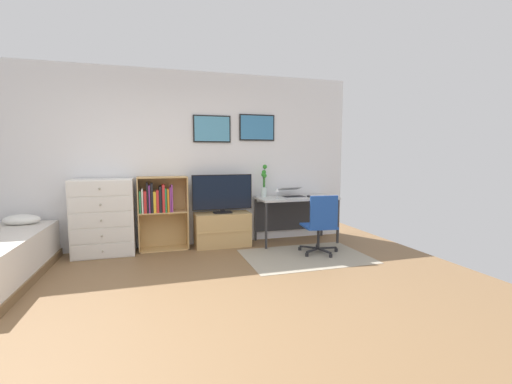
{
  "coord_description": "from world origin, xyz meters",
  "views": [
    {
      "loc": [
        -0.2,
        -3.12,
        1.42
      ],
      "look_at": [
        1.2,
        1.5,
        0.91
      ],
      "focal_mm": 24.5,
      "sensor_mm": 36.0,
      "label": 1
    }
  ],
  "objects": [
    {
      "name": "ground_plane",
      "position": [
        0.0,
        0.0,
        0.0
      ],
      "size": [
        7.2,
        7.2,
        0.0
      ],
      "primitive_type": "plane",
      "color": "brown"
    },
    {
      "name": "desk",
      "position": [
        2.06,
        2.14,
        0.61
      ],
      "size": [
        1.28,
        0.61,
        0.74
      ],
      "color": "silver",
      "rests_on": "ground_plane"
    },
    {
      "name": "tv_stand",
      "position": [
        0.86,
        2.17,
        0.26
      ],
      "size": [
        0.85,
        0.41,
        0.52
      ],
      "color": "tan",
      "rests_on": "ground_plane"
    },
    {
      "name": "area_rug",
      "position": [
        1.86,
        1.26,
        0.0
      ],
      "size": [
        1.7,
        1.2,
        0.01
      ],
      "primitive_type": "cube",
      "color": "#9E937F",
      "rests_on": "ground_plane"
    },
    {
      "name": "bookshelf",
      "position": [
        -0.07,
        2.22,
        0.65
      ],
      "size": [
        0.72,
        0.3,
        1.1
      ],
      "color": "tan",
      "rests_on": "ground_plane"
    },
    {
      "name": "office_chair",
      "position": [
        2.1,
        1.29,
        0.46
      ],
      "size": [
        0.57,
        0.58,
        0.86
      ],
      "rotation": [
        0.0,
        0.0,
        -0.12
      ],
      "color": "#232326",
      "rests_on": "ground_plane"
    },
    {
      "name": "wine_glass",
      "position": [
        1.7,
        1.99,
        0.87
      ],
      "size": [
        0.07,
        0.07,
        0.18
      ],
      "color": "silver",
      "rests_on": "desk"
    },
    {
      "name": "laptop",
      "position": [
        2.01,
        2.15,
        0.8
      ],
      "size": [
        0.38,
        0.41,
        0.16
      ],
      "rotation": [
        0.0,
        0.0,
        0.05
      ],
      "color": "#B7B7BC",
      "rests_on": "desk"
    },
    {
      "name": "wall_back_with_posters",
      "position": [
        0.01,
        2.43,
        1.36
      ],
      "size": [
        6.12,
        0.09,
        2.7
      ],
      "color": "white",
      "rests_on": "ground_plane"
    },
    {
      "name": "television",
      "position": [
        0.86,
        2.15,
        0.83
      ],
      "size": [
        0.93,
        0.16,
        0.6
      ],
      "color": "black",
      "rests_on": "tv_stand"
    },
    {
      "name": "bamboo_vase",
      "position": [
        1.56,
        2.24,
        1.0
      ],
      "size": [
        0.1,
        0.11,
        0.53
      ],
      "color": "silver",
      "rests_on": "desk"
    },
    {
      "name": "dresser",
      "position": [
        -0.85,
        2.15,
        0.54
      ],
      "size": [
        0.82,
        0.46,
        1.09
      ],
      "color": "white",
      "rests_on": "ground_plane"
    },
    {
      "name": "computer_mouse",
      "position": [
        2.26,
        2.02,
        0.76
      ],
      "size": [
        0.06,
        0.1,
        0.03
      ],
      "primitive_type": "ellipsoid",
      "color": "#262628",
      "rests_on": "desk"
    }
  ]
}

